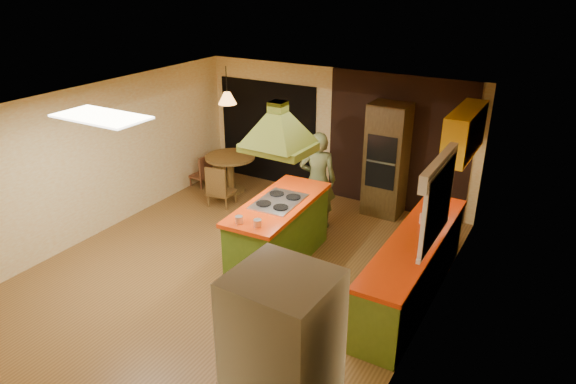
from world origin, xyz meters
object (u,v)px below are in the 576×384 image
Objects in this scene: refrigerator at (283,374)px; wall_oven at (387,160)px; man at (318,180)px; dining_table at (231,166)px; canister_large at (439,196)px; kitchen_island at (279,232)px.

wall_oven is (-1.04, 5.39, 0.05)m from refrigerator.
refrigerator reaches higher than man.
wall_oven reaches higher than refrigerator.
man is 0.87× the size of refrigerator.
canister_large reaches higher than dining_table.
man is at bearing -13.28° from dining_table.
man is at bearing -126.37° from wall_oven.
kitchen_island is 2.62m from wall_oven.
wall_oven reaches higher than canister_large.
refrigerator is at bearing 88.44° from man.
refrigerator is at bearing -92.50° from canister_large.
refrigerator reaches higher than dining_table.
man is 4.69m from refrigerator.
man reaches higher than kitchen_island.
dining_table is (-4.07, 4.83, -0.46)m from refrigerator.
kitchen_island is at bearing -106.78° from wall_oven.
dining_table is at bearing 137.44° from kitchen_island.
man reaches higher than canister_large.
dining_table is (-2.26, 1.89, 0.01)m from kitchen_island.
dining_table is at bearing 172.55° from canister_large.
kitchen_island is 1.41m from man.
man is 1.73× the size of dining_table.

